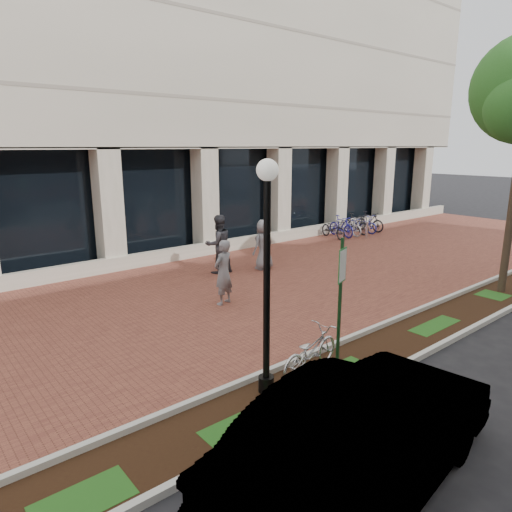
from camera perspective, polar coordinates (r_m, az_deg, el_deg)
ground at (r=13.94m, az=-1.85°, el=-4.26°), size 120.00×120.00×0.00m
brick_plaza at (r=13.94m, az=-1.85°, el=-4.24°), size 40.00×9.00×0.01m
planting_strip at (r=10.57m, az=16.24°, el=-10.82°), size 40.00×1.50×0.01m
curb_plaza_side at (r=10.94m, az=12.98°, el=-9.44°), size 40.00×0.12×0.12m
curb_street_side at (r=10.19m, az=19.80°, el=-11.70°), size 40.00×0.12×0.12m
near_office_building at (r=23.20m, az=-20.24°, el=27.28°), size 40.00×12.12×16.00m
parking_sign at (r=8.32m, az=10.55°, el=-4.62°), size 0.34×0.07×2.73m
lamppost at (r=7.61m, az=1.36°, el=-1.37°), size 0.36×0.36×4.09m
locked_bicycle at (r=9.02m, az=6.79°, el=-11.70°), size 1.73×0.82×0.87m
pedestrian_left at (r=12.50m, az=-4.11°, el=-2.07°), size 0.76×0.61×1.81m
pedestrian_mid at (r=15.61m, az=-4.72°, el=1.48°), size 1.06×0.87×2.02m
pedestrian_right at (r=16.03m, az=0.96°, el=1.43°), size 0.93×0.66×1.78m
bollard at (r=22.11m, az=13.68°, el=3.25°), size 0.12×0.12×0.86m
bike_rack_cluster at (r=22.95m, az=11.87°, el=3.82°), size 3.51×1.83×1.02m
sedan_near_curb at (r=6.27m, az=13.54°, el=-20.87°), size 4.86×2.24×1.54m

